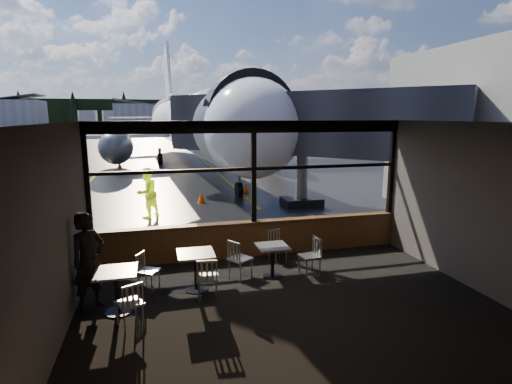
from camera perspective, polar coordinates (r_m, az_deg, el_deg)
name	(u,v)px	position (r m, az deg, el deg)	size (l,w,h in m)	color
ground_plane	(161,128)	(129.79, -13.44, 8.93)	(520.00, 520.00, 0.00)	black
carpet_floor	(291,307)	(8.00, 5.09, -16.00)	(8.00, 6.00, 0.01)	black
ceiling	(295,123)	(7.14, 5.57, 9.85)	(8.00, 6.00, 0.04)	#38332D
wall_left	(56,235)	(7.15, -26.65, -5.48)	(0.04, 6.00, 3.50)	#524941
wall_right	(474,207)	(9.48, 28.75, -1.88)	(0.04, 6.00, 3.50)	#524941
wall_back	(383,285)	(4.82, 17.66, -12.50)	(8.00, 0.04, 3.50)	#524941
window_sill	(254,239)	(10.51, -0.33, -6.71)	(8.00, 0.28, 0.90)	#56331A
window_header	(254,127)	(10.02, -0.35, 9.31)	(8.00, 0.18, 0.30)	black
mullion_left	(87,179)	(9.94, -23.03, 1.77)	(0.12, 0.12, 2.60)	black
mullion_centre	(254,173)	(10.12, -0.34, 2.78)	(0.12, 0.12, 2.60)	black
mullion_right	(392,168)	(11.71, 18.79, 3.30)	(0.12, 0.12, 2.60)	black
window_transom	(254,169)	(10.10, -0.35, 3.34)	(8.00, 0.10, 0.08)	black
airliner	(192,86)	(30.19, -9.16, 14.70)	(31.24, 37.49, 11.46)	white
jet_bridge	(307,144)	(16.41, 7.27, 6.78)	(9.31, 11.38, 4.97)	#2D2E30
cafe_table_near	(272,261)	(9.18, 2.36, -9.87)	(0.68, 0.68, 0.74)	gray
cafe_table_mid	(196,271)	(8.60, -8.54, -11.16)	(0.75, 0.75, 0.83)	#A29C94
cafe_table_left	(117,292)	(8.03, -19.22, -13.32)	(0.75, 0.75, 0.83)	#A8A39B
chair_near_e	(310,257)	(9.34, 7.67, -9.13)	(0.49, 0.49, 0.89)	#ACA89B
chair_near_w	(240,259)	(9.05, -2.26, -9.56)	(0.51, 0.51, 0.93)	beige
chair_near_n	(278,246)	(10.06, 3.12, -7.78)	(0.45, 0.45, 0.82)	#AAA499
chair_mid_s	(207,278)	(8.17, -6.97, -12.08)	(0.49, 0.49, 0.90)	#B3ADA1
chair_mid_w	(148,271)	(8.85, -15.12, -10.88)	(0.43, 0.43, 0.80)	#B9B5A7
chair_left_s	(129,304)	(7.48, -17.63, -14.97)	(0.46, 0.46, 0.85)	#AEA89D
passenger	(89,261)	(8.17, -22.78, -9.14)	(0.69, 0.45, 1.89)	black
ground_crew	(147,193)	(14.81, -15.32, -0.10)	(0.88, 0.69, 1.81)	#BFF219
cone_nose	(201,197)	(16.92, -7.83, -0.78)	(0.35, 0.35, 0.49)	orange
cone_wing	(120,165)	(29.91, -18.92, 3.71)	(0.31, 0.31, 0.44)	orange
terminal_annex	(499,133)	(17.44, 31.38, 7.24)	(5.00, 7.00, 6.00)	gray
hangar_mid	(157,113)	(194.74, -13.90, 10.92)	(38.00, 15.00, 10.00)	silver
hangar_right	(285,111)	(197.84, 4.12, 11.48)	(50.00, 20.00, 12.00)	silver
fuel_tank_a	(88,117)	(193.69, -22.89, 9.80)	(8.00, 8.00, 6.00)	silver
fuel_tank_b	(112,117)	(192.52, -19.91, 10.00)	(8.00, 8.00, 6.00)	silver
fuel_tank_c	(135,117)	(191.87, -16.89, 10.18)	(8.00, 8.00, 6.00)	silver
treeline	(157,111)	(219.75, -13.99, 11.13)	(360.00, 3.00, 12.00)	black
cone_extra	(246,187)	(19.23, -1.45, 0.70)	(0.34, 0.34, 0.47)	#F13007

